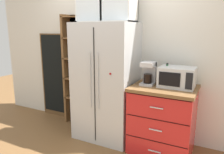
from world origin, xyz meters
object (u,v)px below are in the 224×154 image
Objects in this scene: refrigerator at (106,82)px; chalkboard_menu at (55,76)px; mug_red at (164,83)px; microwave at (177,77)px; coffee_maker at (149,73)px; bottle_clear at (167,75)px; bottle_green at (167,75)px; mug_navy at (164,84)px.

refrigerator is 1.11× the size of chalkboard_menu.
microwave is at bearing 24.76° from mug_red.
coffee_maker is 0.25m from mug_red.
refrigerator is at bearing -177.47° from microwave.
bottle_clear is 0.19× the size of chalkboard_menu.
refrigerator is 5.90× the size of bottle_green.
bottle_green is 0.98× the size of bottle_clear.
chalkboard_menu is at bearing 174.51° from bottle_green.
bottle_green reaches higher than microwave.
refrigerator is at bearing 178.65° from mug_red.
mug_red is 2.15m from chalkboard_menu.
refrigerator is 0.87m from mug_red.
coffee_maker is at bearing -173.39° from microwave.
coffee_maker is (-0.36, -0.04, 0.03)m from microwave.
mug_navy is 0.01m from mug_red.
refrigerator is at bearing -174.04° from bottle_clear.
refrigerator is 5.81× the size of bottle_clear.
chalkboard_menu is (-2.12, 0.32, -0.17)m from mug_red.
bottle_green is (0.87, 0.09, 0.17)m from refrigerator.
mug_navy is 2.15m from chalkboard_menu.
microwave is (1.01, 0.04, 0.17)m from refrigerator.
mug_red is 0.36× the size of bottle_clear.
coffee_maker is 2.71× the size of mug_navy.
chalkboard_menu is (-2.26, 0.25, -0.25)m from microwave.
refrigerator is at bearing -13.29° from chalkboard_menu.
mug_navy is at bearing -4.43° from coffee_maker.
microwave is 1.51× the size of bottle_green.
coffee_maker is 0.24m from bottle_clear.
chalkboard_menu reaches higher than mug_red.
bottle_green is at bearing 161.96° from microwave.
microwave is 1.49× the size of bottle_clear.
bottle_clear is (0.87, 0.09, 0.17)m from refrigerator.
refrigerator is at bearing -179.77° from coffee_maker.
mug_navy is 0.14m from bottle_green.
refrigerator is 16.03× the size of mug_red.
coffee_maker reaches higher than bottle_green.
bottle_clear is (-0.00, 0.11, 0.08)m from mug_red.
bottle_clear is (-0.00, -0.00, 0.00)m from bottle_green.
coffee_maker is at bearing 174.02° from mug_red.
coffee_maker is 2.90× the size of mug_red.
refrigerator is 14.99× the size of mug_navy.
chalkboard_menu is at bearing 171.24° from coffee_maker.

